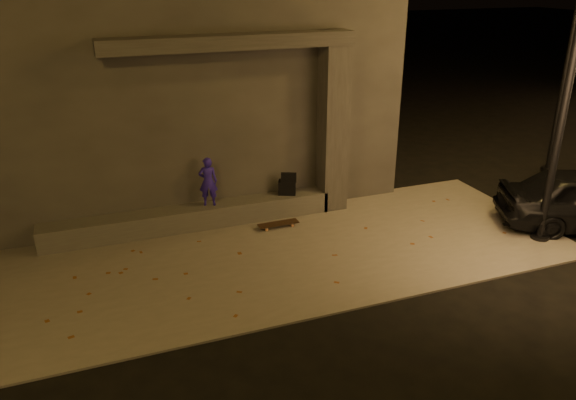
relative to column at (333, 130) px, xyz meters
name	(u,v)px	position (x,y,z in m)	size (l,w,h in m)	color
ground	(331,308)	(-1.70, -3.75, -1.84)	(120.00, 120.00, 0.00)	black
sidewalk	(288,253)	(-1.70, -1.75, -1.82)	(11.00, 4.40, 0.04)	slate
building	(182,80)	(-2.70, 2.74, 0.77)	(9.00, 5.10, 5.22)	#383533
ledge	(191,217)	(-3.20, 0.00, -1.58)	(6.00, 0.55, 0.45)	#4E4C46
column	(333,130)	(0.00, 0.00, 0.00)	(0.55, 0.55, 3.60)	#383533
canopy	(230,41)	(-2.20, 0.05, 1.94)	(5.00, 0.70, 0.28)	#383533
skateboarder	(208,181)	(-2.80, 0.00, -0.83)	(0.38, 0.25, 1.04)	#2819A4
backpack	(287,186)	(-1.06, 0.00, -1.17)	(0.44, 0.37, 0.53)	black
skateboard	(278,224)	(-1.50, -0.65, -1.72)	(0.87, 0.24, 0.10)	black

